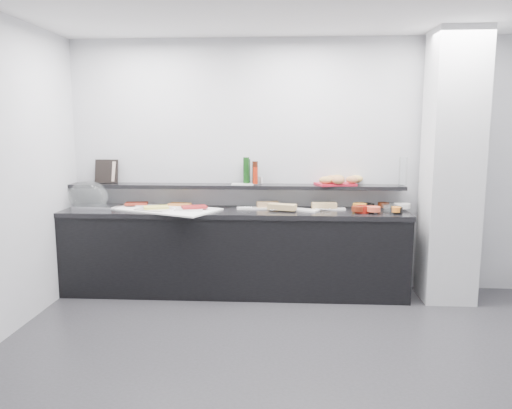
# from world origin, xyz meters

# --- Properties ---
(ground) EXTENTS (5.00, 5.00, 0.00)m
(ground) POSITION_xyz_m (0.00, 0.00, 0.00)
(ground) COLOR #2D2D30
(ground) RESTS_ON ground
(back_wall) EXTENTS (5.00, 0.02, 2.70)m
(back_wall) POSITION_xyz_m (0.00, 2.00, 1.35)
(back_wall) COLOR #B7BABF
(back_wall) RESTS_ON ground
(column) EXTENTS (0.50, 0.50, 2.70)m
(column) POSITION_xyz_m (1.50, 1.65, 1.35)
(column) COLOR silver
(column) RESTS_ON ground
(buffet_cabinet) EXTENTS (3.60, 0.60, 0.85)m
(buffet_cabinet) POSITION_xyz_m (-0.70, 1.70, 0.42)
(buffet_cabinet) COLOR black
(buffet_cabinet) RESTS_ON ground
(counter_top) EXTENTS (3.62, 0.62, 0.05)m
(counter_top) POSITION_xyz_m (-0.70, 1.70, 0.88)
(counter_top) COLOR black
(counter_top) RESTS_ON buffet_cabinet
(wall_shelf) EXTENTS (3.60, 0.25, 0.04)m
(wall_shelf) POSITION_xyz_m (-0.70, 1.88, 1.13)
(wall_shelf) COLOR black
(wall_shelf) RESTS_ON back_wall
(cloche_base) EXTENTS (0.48, 0.35, 0.04)m
(cloche_base) POSITION_xyz_m (-2.16, 1.70, 0.92)
(cloche_base) COLOR #ABADB2
(cloche_base) RESTS_ON counter_top
(cloche_dome) EXTENTS (0.45, 0.32, 0.34)m
(cloche_dome) POSITION_xyz_m (-2.27, 1.73, 1.03)
(cloche_dome) COLOR white
(cloche_dome) RESTS_ON cloche_base
(linen_runner) EXTENTS (1.32, 1.00, 0.01)m
(linen_runner) POSITION_xyz_m (-1.47, 1.70, 0.91)
(linen_runner) COLOR white
(linen_runner) RESTS_ON counter_top
(platter_meat_a) EXTENTS (0.31, 0.26, 0.01)m
(platter_meat_a) POSITION_xyz_m (-1.61, 1.79, 0.92)
(platter_meat_a) COLOR white
(platter_meat_a) RESTS_ON linen_runner
(food_meat_a) EXTENTS (0.26, 0.19, 0.02)m
(food_meat_a) POSITION_xyz_m (-1.77, 1.82, 0.94)
(food_meat_a) COLOR maroon
(food_meat_a) RESTS_ON platter_meat_a
(platter_salmon) EXTENTS (0.35, 0.29, 0.01)m
(platter_salmon) POSITION_xyz_m (-1.36, 1.78, 0.92)
(platter_salmon) COLOR white
(platter_salmon) RESTS_ON linen_runner
(food_salmon) EXTENTS (0.24, 0.18, 0.02)m
(food_salmon) POSITION_xyz_m (-1.30, 1.80, 0.94)
(food_salmon) COLOR orange
(food_salmon) RESTS_ON platter_salmon
(platter_cheese) EXTENTS (0.40, 0.33, 0.01)m
(platter_cheese) POSITION_xyz_m (-1.51, 1.57, 0.92)
(platter_cheese) COLOR silver
(platter_cheese) RESTS_ON linen_runner
(food_cheese) EXTENTS (0.29, 0.23, 0.02)m
(food_cheese) POSITION_xyz_m (-1.49, 1.58, 0.94)
(food_cheese) COLOR #EDE25C
(food_cheese) RESTS_ON platter_cheese
(platter_meat_b) EXTENTS (0.29, 0.19, 0.01)m
(platter_meat_b) POSITION_xyz_m (-1.15, 1.58, 0.92)
(platter_meat_b) COLOR white
(platter_meat_b) RESTS_ON linen_runner
(food_meat_b) EXTENTS (0.29, 0.24, 0.02)m
(food_meat_b) POSITION_xyz_m (-1.10, 1.62, 0.94)
(food_meat_b) COLOR maroon
(food_meat_b) RESTS_ON platter_meat_b
(sandwich_plate_left) EXTENTS (0.40, 0.19, 0.01)m
(sandwich_plate_left) POSITION_xyz_m (-0.48, 1.82, 0.91)
(sandwich_plate_left) COLOR white
(sandwich_plate_left) RESTS_ON counter_top
(sandwich_food_left) EXTENTS (0.24, 0.14, 0.06)m
(sandwich_food_left) POSITION_xyz_m (-0.35, 1.83, 0.94)
(sandwich_food_left) COLOR tan
(sandwich_food_left) RESTS_ON sandwich_plate_left
(tongs_left) EXTENTS (0.16, 0.02, 0.01)m
(tongs_left) POSITION_xyz_m (-0.59, 1.77, 0.92)
(tongs_left) COLOR silver
(tongs_left) RESTS_ON sandwich_plate_left
(sandwich_plate_mid) EXTENTS (0.41, 0.30, 0.01)m
(sandwich_plate_mid) POSITION_xyz_m (0.00, 1.72, 0.91)
(sandwich_plate_mid) COLOR silver
(sandwich_plate_mid) RESTS_ON counter_top
(sandwich_food_mid) EXTENTS (0.31, 0.19, 0.06)m
(sandwich_food_mid) POSITION_xyz_m (-0.19, 1.66, 0.94)
(sandwich_food_mid) COLOR tan
(sandwich_food_mid) RESTS_ON sandwich_plate_mid
(tongs_mid) EXTENTS (0.16, 0.03, 0.01)m
(tongs_mid) POSITION_xyz_m (-0.24, 1.62, 0.92)
(tongs_mid) COLOR silver
(tongs_mid) RESTS_ON sandwich_plate_mid
(sandwich_plate_right) EXTENTS (0.33, 0.15, 0.01)m
(sandwich_plate_right) POSITION_xyz_m (0.31, 1.82, 0.91)
(sandwich_plate_right) COLOR white
(sandwich_plate_right) RESTS_ON counter_top
(sandwich_food_right) EXTENTS (0.27, 0.13, 0.06)m
(sandwich_food_right) POSITION_xyz_m (0.25, 1.79, 0.94)
(sandwich_food_right) COLOR tan
(sandwich_food_right) RESTS_ON sandwich_plate_right
(tongs_right) EXTENTS (0.16, 0.02, 0.01)m
(tongs_right) POSITION_xyz_m (0.23, 1.69, 0.92)
(tongs_right) COLOR #ADB0B4
(tongs_right) RESTS_ON sandwich_plate_right
(bowl_glass_fruit) EXTENTS (0.19, 0.19, 0.07)m
(bowl_glass_fruit) POSITION_xyz_m (0.66, 1.80, 0.94)
(bowl_glass_fruit) COLOR silver
(bowl_glass_fruit) RESTS_ON counter_top
(fill_glass_fruit) EXTENTS (0.15, 0.15, 0.05)m
(fill_glass_fruit) POSITION_xyz_m (0.62, 1.76, 0.95)
(fill_glass_fruit) COLOR orange
(fill_glass_fruit) RESTS_ON bowl_glass_fruit
(bowl_black_jam) EXTENTS (0.16, 0.16, 0.07)m
(bowl_black_jam) POSITION_xyz_m (0.71, 1.78, 0.94)
(bowl_black_jam) COLOR black
(bowl_black_jam) RESTS_ON counter_top
(fill_black_jam) EXTENTS (0.12, 0.12, 0.05)m
(fill_black_jam) POSITION_xyz_m (0.88, 1.85, 0.95)
(fill_black_jam) COLOR #5C220D
(fill_black_jam) RESTS_ON bowl_black_jam
(bowl_glass_cream) EXTENTS (0.19, 0.19, 0.07)m
(bowl_glass_cream) POSITION_xyz_m (0.94, 1.81, 0.94)
(bowl_glass_cream) COLOR silver
(bowl_glass_cream) RESTS_ON counter_top
(fill_glass_cream) EXTENTS (0.18, 0.18, 0.05)m
(fill_glass_cream) POSITION_xyz_m (1.06, 1.80, 0.95)
(fill_glass_cream) COLOR white
(fill_glass_cream) RESTS_ON bowl_glass_cream
(bowl_red_jam) EXTENTS (0.15, 0.15, 0.07)m
(bowl_red_jam) POSITION_xyz_m (0.62, 1.61, 0.94)
(bowl_red_jam) COLOR maroon
(bowl_red_jam) RESTS_ON counter_top
(fill_red_jam) EXTENTS (0.15, 0.15, 0.05)m
(fill_red_jam) POSITION_xyz_m (0.57, 1.57, 0.95)
(fill_red_jam) COLOR #621E0E
(fill_red_jam) RESTS_ON bowl_red_jam
(bowl_glass_salmon) EXTENTS (0.21, 0.21, 0.07)m
(bowl_glass_salmon) POSITION_xyz_m (0.93, 1.61, 0.94)
(bowl_glass_salmon) COLOR white
(bowl_glass_salmon) RESTS_ON counter_top
(fill_glass_salmon) EXTENTS (0.16, 0.16, 0.05)m
(fill_glass_salmon) POSITION_xyz_m (0.73, 1.57, 0.95)
(fill_glass_salmon) COLOR #D85135
(fill_glass_salmon) RESTS_ON bowl_glass_salmon
(bowl_black_fruit) EXTENTS (0.15, 0.15, 0.07)m
(bowl_black_fruit) POSITION_xyz_m (0.96, 1.57, 0.94)
(bowl_black_fruit) COLOR black
(bowl_black_fruit) RESTS_ON counter_top
(fill_black_fruit) EXTENTS (0.12, 0.12, 0.05)m
(fill_black_fruit) POSITION_xyz_m (0.95, 1.55, 0.95)
(fill_black_fruit) COLOR orange
(fill_black_fruit) RESTS_ON bowl_black_fruit
(framed_print) EXTENTS (0.25, 0.08, 0.26)m
(framed_print) POSITION_xyz_m (-2.13, 1.93, 1.28)
(framed_print) COLOR black
(framed_print) RESTS_ON wall_shelf
(print_art) EXTENTS (0.16, 0.09, 0.22)m
(print_art) POSITION_xyz_m (-2.10, 1.93, 1.28)
(print_art) COLOR #C59F8E
(print_art) RESTS_ON framed_print
(condiment_tray) EXTENTS (0.25, 0.16, 0.01)m
(condiment_tray) POSITION_xyz_m (-0.61, 1.86, 1.16)
(condiment_tray) COLOR silver
(condiment_tray) RESTS_ON wall_shelf
(bottle_green_a) EXTENTS (0.08, 0.08, 0.26)m
(bottle_green_a) POSITION_xyz_m (-0.57, 1.94, 1.29)
(bottle_green_a) COLOR black
(bottle_green_a) RESTS_ON condiment_tray
(bottle_brown) EXTENTS (0.07, 0.07, 0.24)m
(bottle_brown) POSITION_xyz_m (-0.49, 1.87, 1.28)
(bottle_brown) COLOR #37140A
(bottle_brown) RESTS_ON condiment_tray
(bottle_green_b) EXTENTS (0.08, 0.08, 0.28)m
(bottle_green_b) POSITION_xyz_m (-0.58, 1.90, 1.30)
(bottle_green_b) COLOR #0F380F
(bottle_green_b) RESTS_ON condiment_tray
(bottle_hot) EXTENTS (0.06, 0.06, 0.18)m
(bottle_hot) POSITION_xyz_m (-0.48, 1.85, 1.25)
(bottle_hot) COLOR #A7200B
(bottle_hot) RESTS_ON condiment_tray
(shaker_salt) EXTENTS (0.04, 0.04, 0.07)m
(shaker_salt) POSITION_xyz_m (-0.42, 1.89, 1.20)
(shaker_salt) COLOR silver
(shaker_salt) RESTS_ON condiment_tray
(shaker_pepper) EXTENTS (0.04, 0.04, 0.07)m
(shaker_pepper) POSITION_xyz_m (-0.44, 1.92, 1.20)
(shaker_pepper) COLOR silver
(shaker_pepper) RESTS_ON condiment_tray
(bread_tray) EXTENTS (0.45, 0.37, 0.02)m
(bread_tray) POSITION_xyz_m (0.37, 1.90, 1.16)
(bread_tray) COLOR #B41328
(bread_tray) RESTS_ON wall_shelf
(bread_roll_nw) EXTENTS (0.14, 0.11, 0.08)m
(bread_roll_nw) POSITION_xyz_m (0.33, 1.91, 1.21)
(bread_roll_nw) COLOR #C07A49
(bread_roll_nw) RESTS_ON bread_tray
(bread_roll_n) EXTENTS (0.16, 0.12, 0.08)m
(bread_roll_n) POSITION_xyz_m (0.40, 1.99, 1.21)
(bread_roll_n) COLOR #B08743
(bread_roll_n) RESTS_ON bread_tray
(bread_roll_ne) EXTENTS (0.18, 0.14, 0.08)m
(bread_roll_ne) POSITION_xyz_m (0.60, 1.94, 1.21)
(bread_roll_ne) COLOR tan
(bread_roll_ne) RESTS_ON bread_tray
(bread_roll_sw) EXTENTS (0.17, 0.12, 0.08)m
(bread_roll_sw) POSITION_xyz_m (0.27, 1.81, 1.21)
(bread_roll_sw) COLOR #B58545
(bread_roll_sw) RESTS_ON bread_tray
(bread_roll_s) EXTENTS (0.15, 0.12, 0.08)m
(bread_roll_s) POSITION_xyz_m (0.39, 1.78, 1.21)
(bread_roll_s) COLOR #AB6E41
(bread_roll_s) RESTS_ON bread_tray
(bread_roll_se) EXTENTS (0.14, 0.10, 0.08)m
(bread_roll_se) POSITION_xyz_m (0.54, 1.85, 1.21)
(bread_roll_se) COLOR #B17243
(bread_roll_se) RESTS_ON bread_tray
(bread_roll_midw) EXTENTS (0.15, 0.13, 0.08)m
(bread_roll_midw) POSITION_xyz_m (0.35, 1.91, 1.21)
(bread_roll_midw) COLOR #C3804A
(bread_roll_midw) RESTS_ON bread_tray
(bread_roll_mide) EXTENTS (0.16, 0.13, 0.08)m
(bread_roll_mide) POSITION_xyz_m (0.39, 1.87, 1.21)
(bread_roll_mide) COLOR #B77C45
(bread_roll_mide) RESTS_ON bread_tray
(carafe) EXTENTS (0.10, 0.10, 0.30)m
(carafe) POSITION_xyz_m (1.08, 1.89, 1.30)
(carafe) COLOR silver
(carafe) RESTS_ON wall_shelf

